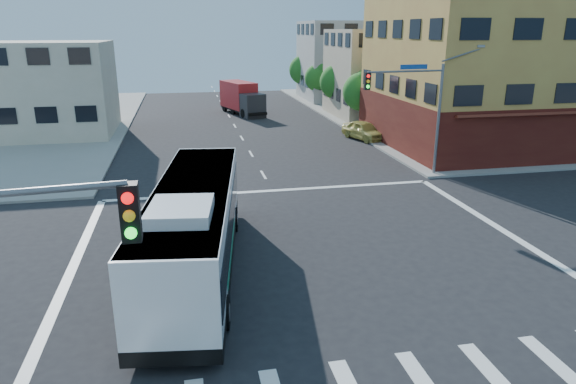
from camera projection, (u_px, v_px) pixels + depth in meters
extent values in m
plane|color=black|center=(313.00, 259.00, 21.03)|extent=(120.00, 120.00, 0.00)
cube|color=gray|center=(528.00, 109.00, 60.37)|extent=(50.00, 50.00, 0.15)
cube|color=gold|center=(504.00, 56.00, 40.01)|extent=(18.00, 15.00, 14.00)
cube|color=#551C13|center=(496.00, 120.00, 41.52)|extent=(18.09, 15.08, 4.00)
cube|color=maroon|center=(561.00, 113.00, 34.41)|extent=(16.00, 1.60, 0.51)
cube|color=tan|center=(390.00, 73.00, 54.66)|extent=(12.00, 10.00, 9.00)
cube|color=#A1A19C|center=(349.00, 61.00, 67.58)|extent=(12.00, 10.00, 10.00)
cube|color=beige|center=(39.00, 89.00, 44.59)|extent=(12.00, 10.00, 8.00)
cylinder|color=slate|center=(438.00, 121.00, 32.12)|extent=(0.18, 0.18, 7.00)
cylinder|color=slate|center=(406.00, 71.00, 30.47)|extent=(5.01, 0.62, 0.12)
cube|color=black|center=(367.00, 81.00, 29.91)|extent=(0.32, 0.30, 1.00)
sphere|color=#FF0C0C|center=(368.00, 76.00, 29.66)|extent=(0.20, 0.20, 0.20)
sphere|color=yellow|center=(368.00, 81.00, 29.75)|extent=(0.20, 0.20, 0.20)
sphere|color=#19FF33|center=(368.00, 87.00, 29.84)|extent=(0.20, 0.20, 0.20)
cube|color=#154597|center=(414.00, 67.00, 30.54)|extent=(1.80, 0.22, 0.28)
cube|color=gray|center=(480.00, 46.00, 31.47)|extent=(0.50, 0.22, 0.14)
cube|color=black|center=(130.00, 212.00, 8.46)|extent=(0.32, 0.30, 1.00)
sphere|color=#FF0C0C|center=(127.00, 198.00, 8.21)|extent=(0.20, 0.20, 0.20)
sphere|color=yellow|center=(129.00, 216.00, 8.30)|extent=(0.20, 0.20, 0.20)
sphere|color=#19FF33|center=(131.00, 233.00, 8.39)|extent=(0.20, 0.20, 0.20)
cylinder|color=#3D2616|center=(361.00, 117.00, 49.14)|extent=(0.28, 0.28, 1.92)
sphere|color=#1F5C1A|center=(362.00, 92.00, 48.41)|extent=(3.60, 3.60, 3.60)
sphere|color=#1F5C1A|center=(367.00, 82.00, 47.94)|extent=(2.52, 2.52, 2.52)
cylinder|color=#3D2616|center=(336.00, 105.00, 56.60)|extent=(0.28, 0.28, 1.99)
sphere|color=#1F5C1A|center=(337.00, 82.00, 55.84)|extent=(3.80, 3.80, 3.80)
sphere|color=#1F5C1A|center=(342.00, 73.00, 55.34)|extent=(2.66, 2.66, 2.66)
cylinder|color=#3D2616|center=(318.00, 97.00, 64.08)|extent=(0.28, 0.28, 1.89)
sphere|color=#1F5C1A|center=(318.00, 78.00, 63.39)|extent=(3.40, 3.40, 3.40)
sphere|color=#1F5C1A|center=(322.00, 71.00, 62.93)|extent=(2.38, 2.38, 2.38)
cylinder|color=#3D2616|center=(303.00, 89.00, 71.53)|extent=(0.28, 0.28, 2.03)
sphere|color=#1F5C1A|center=(304.00, 70.00, 70.74)|extent=(4.00, 4.00, 4.00)
sphere|color=#1F5C1A|center=(307.00, 63.00, 70.23)|extent=(2.80, 2.80, 2.80)
cube|color=black|center=(197.00, 257.00, 19.81)|extent=(4.50, 13.17, 0.48)
cube|color=white|center=(195.00, 225.00, 19.41)|extent=(4.48, 13.14, 3.06)
cube|color=black|center=(195.00, 221.00, 19.36)|extent=(4.49, 12.77, 1.34)
cube|color=black|center=(209.00, 177.00, 25.46)|extent=(2.50, 0.41, 1.45)
cube|color=#E5590C|center=(208.00, 156.00, 25.16)|extent=(2.04, 0.34, 0.30)
cube|color=white|center=(193.00, 188.00, 18.97)|extent=(4.39, 12.88, 0.13)
cube|color=white|center=(180.00, 211.00, 15.83)|extent=(2.22, 2.60, 0.39)
cube|color=#167F55|center=(157.00, 251.00, 19.05)|extent=(0.83, 5.85, 0.30)
cube|color=#167F55|center=(232.00, 249.00, 19.22)|extent=(0.83, 5.85, 0.30)
cylinder|color=black|center=(178.00, 221.00, 23.67)|extent=(0.47, 1.15, 1.12)
cylinder|color=#99999E|center=(175.00, 221.00, 23.66)|extent=(0.12, 0.56, 0.56)
cylinder|color=black|center=(234.00, 219.00, 23.82)|extent=(0.47, 1.15, 1.12)
cylinder|color=#99999E|center=(237.00, 219.00, 23.83)|extent=(0.12, 0.56, 0.56)
cylinder|color=black|center=(141.00, 315.00, 15.82)|extent=(0.47, 1.15, 1.12)
cylinder|color=#99999E|center=(136.00, 316.00, 15.81)|extent=(0.12, 0.56, 0.56)
cylinder|color=black|center=(224.00, 313.00, 15.98)|extent=(0.47, 1.15, 1.12)
cylinder|color=#99999E|center=(229.00, 312.00, 15.99)|extent=(0.12, 0.56, 0.56)
cube|color=#26272B|center=(253.00, 106.00, 54.37)|extent=(2.74, 2.68, 2.50)
cube|color=black|center=(256.00, 103.00, 53.49)|extent=(1.95, 0.68, 0.96)
cube|color=#B21D21|center=(238.00, 95.00, 57.17)|extent=(3.82, 5.82, 2.88)
cube|color=black|center=(243.00, 109.00, 56.66)|extent=(4.34, 7.96, 0.29)
cylinder|color=black|center=(243.00, 113.00, 54.29)|extent=(0.55, 1.00, 0.96)
cylinder|color=black|center=(261.00, 112.00, 55.23)|extent=(0.55, 1.00, 0.96)
cylinder|color=black|center=(233.00, 110.00, 56.61)|extent=(0.55, 1.00, 0.96)
cylinder|color=black|center=(250.00, 109.00, 57.55)|extent=(0.55, 1.00, 0.96)
cylinder|color=black|center=(225.00, 107.00, 58.61)|extent=(0.55, 1.00, 0.96)
cylinder|color=black|center=(241.00, 106.00, 59.54)|extent=(0.55, 1.00, 0.96)
imported|color=#C4B653|center=(364.00, 130.00, 43.60)|extent=(3.13, 4.94, 1.57)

